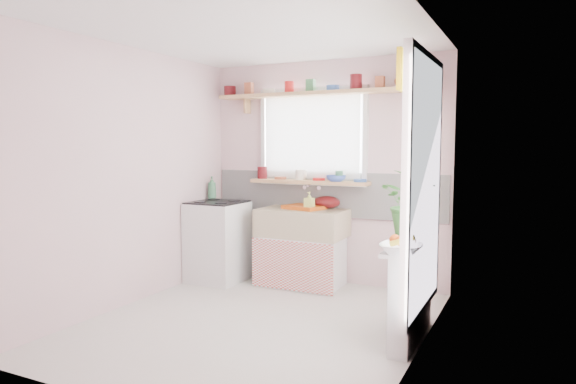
% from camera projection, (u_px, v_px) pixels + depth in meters
% --- Properties ---
extents(room, '(3.20, 3.20, 3.20)m').
position_uv_depth(room, '(361.00, 165.00, 4.85)').
color(room, silver).
rests_on(room, ground).
extents(sink_unit, '(0.95, 0.65, 1.11)m').
position_uv_depth(sink_unit, '(302.00, 247.00, 5.68)').
color(sink_unit, white).
rests_on(sink_unit, ground).
extents(cooker, '(0.58, 0.58, 0.93)m').
position_uv_depth(cooker, '(218.00, 241.00, 5.87)').
color(cooker, white).
rests_on(cooker, ground).
extents(radiator_ledge, '(0.22, 0.95, 0.78)m').
position_uv_depth(radiator_ledge, '(411.00, 291.00, 4.07)').
color(radiator_ledge, white).
rests_on(radiator_ledge, ground).
extents(windowsill, '(1.40, 0.22, 0.04)m').
position_uv_depth(windowsill, '(309.00, 182.00, 5.78)').
color(windowsill, tan).
rests_on(windowsill, room).
extents(pine_shelf, '(2.52, 0.24, 0.04)m').
position_uv_depth(pine_shelf, '(322.00, 93.00, 5.62)').
color(pine_shelf, tan).
rests_on(pine_shelf, room).
extents(shelf_crockery, '(2.47, 0.11, 0.12)m').
position_uv_depth(shelf_crockery, '(320.00, 87.00, 5.62)').
color(shelf_crockery, '#590F14').
rests_on(shelf_crockery, pine_shelf).
extents(sill_crockery, '(1.35, 0.11, 0.12)m').
position_uv_depth(sill_crockery, '(305.00, 175.00, 5.79)').
color(sill_crockery, '#590F14').
rests_on(sill_crockery, windowsill).
extents(dish_tray, '(0.48, 0.40, 0.04)m').
position_uv_depth(dish_tray, '(304.00, 207.00, 5.66)').
color(dish_tray, '#D05512').
rests_on(dish_tray, sink_unit).
extents(colander, '(0.31, 0.31, 0.14)m').
position_uv_depth(colander, '(327.00, 202.00, 5.73)').
color(colander, '#570E11').
rests_on(colander, sink_unit).
extents(jade_plant, '(0.64, 0.60, 0.57)m').
position_uv_depth(jade_plant, '(413.00, 203.00, 4.41)').
color(jade_plant, '#34702C').
rests_on(jade_plant, radiator_ledge).
extents(fruit_bowl, '(0.33, 0.33, 0.07)m').
position_uv_depth(fruit_bowl, '(401.00, 249.00, 3.67)').
color(fruit_bowl, white).
rests_on(fruit_bowl, radiator_ledge).
extents(herb_pot, '(0.11, 0.09, 0.19)m').
position_uv_depth(herb_pot, '(412.00, 237.00, 3.86)').
color(herb_pot, '#356D2B').
rests_on(herb_pot, radiator_ledge).
extents(soap_bottle_sink, '(0.10, 0.10, 0.20)m').
position_uv_depth(soap_bottle_sink, '(309.00, 201.00, 5.53)').
color(soap_bottle_sink, '#C9D55E').
rests_on(soap_bottle_sink, sink_unit).
extents(sill_cup, '(0.14, 0.14, 0.11)m').
position_uv_depth(sill_cup, '(302.00, 175.00, 5.87)').
color(sill_cup, beige).
rests_on(sill_cup, windowsill).
extents(sill_bowl, '(0.23, 0.23, 0.07)m').
position_uv_depth(sill_bowl, '(336.00, 178.00, 5.57)').
color(sill_bowl, '#3858B8').
rests_on(sill_bowl, windowsill).
extents(shelf_vase, '(0.19, 0.19, 0.15)m').
position_uv_depth(shelf_vase, '(402.00, 79.00, 5.16)').
color(shelf_vase, brown).
rests_on(shelf_vase, pine_shelf).
extents(cooker_bottle, '(0.14, 0.14, 0.27)m').
position_uv_depth(cooker_bottle, '(212.00, 188.00, 6.11)').
color(cooker_bottle, '#43875B').
rests_on(cooker_bottle, cooker).
extents(fruit, '(0.20, 0.14, 0.10)m').
position_uv_depth(fruit, '(402.00, 241.00, 3.67)').
color(fruit, '#DB4F12').
rests_on(fruit, fruit_bowl).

